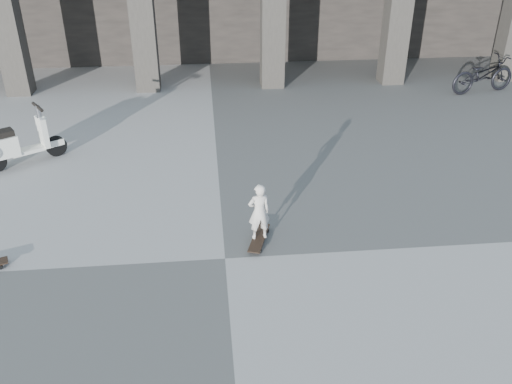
{
  "coord_description": "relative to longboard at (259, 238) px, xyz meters",
  "views": [
    {
      "loc": [
        -0.19,
        -6.88,
        4.99
      ],
      "look_at": [
        0.57,
        0.91,
        0.65
      ],
      "focal_mm": 38.0,
      "sensor_mm": 36.0,
      "label": 1
    }
  ],
  "objects": [
    {
      "name": "scooter",
      "position": [
        -4.78,
        3.22,
        0.4
      ],
      "size": [
        1.51,
        1.07,
        1.19
      ],
      "rotation": [
        0.0,
        0.0,
        0.57
      ],
      "color": "black",
      "rests_on": "ground"
    },
    {
      "name": "ground",
      "position": [
        -0.57,
        -0.41,
        -0.07
      ],
      "size": [
        90.0,
        90.0,
        0.0
      ],
      "primitive_type": "plane",
      "color": "#4F4F4C",
      "rests_on": "ground"
    },
    {
      "name": "child",
      "position": [
        -0.0,
        0.0,
        0.5
      ],
      "size": [
        0.39,
        0.28,
        0.97
      ],
      "primitive_type": "imported",
      "rotation": [
        0.0,
        0.0,
        3.3
      ],
      "color": "beige",
      "rests_on": "longboard"
    },
    {
      "name": "longboard",
      "position": [
        0.0,
        0.0,
        0.0
      ],
      "size": [
        0.45,
        0.87,
        0.09
      ],
      "rotation": [
        0.0,
        0.0,
        1.26
      ],
      "color": "black",
      "rests_on": "ground"
    },
    {
      "name": "bicycle",
      "position": [
        7.04,
        6.89,
        0.45
      ],
      "size": [
        2.06,
        1.09,
        1.03
      ],
      "primitive_type": "imported",
      "rotation": [
        0.0,
        0.0,
        1.79
      ],
      "color": "black",
      "rests_on": "ground"
    }
  ]
}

